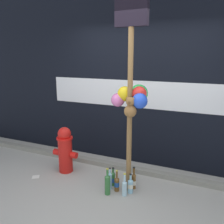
{
  "coord_description": "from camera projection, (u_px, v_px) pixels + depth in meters",
  "views": [
    {
      "loc": [
        1.11,
        -2.46,
        1.97
      ],
      "look_at": [
        -0.17,
        0.53,
        1.17
      ],
      "focal_mm": 37.98,
      "sensor_mm": 36.0,
      "label": 1
    }
  ],
  "objects": [
    {
      "name": "bottle_5",
      "position": [
        117.0,
        184.0,
        3.48
      ],
      "size": [
        0.07,
        0.07,
        0.33
      ],
      "color": "brown",
      "rests_on": "ground_plane"
    },
    {
      "name": "building_wall",
      "position": [
        144.0,
        77.0,
        4.12
      ],
      "size": [
        10.0,
        0.21,
        3.16
      ],
      "color": "black",
      "rests_on": "ground_plane"
    },
    {
      "name": "bottle_3",
      "position": [
        130.0,
        185.0,
        3.43
      ],
      "size": [
        0.08,
        0.08,
        0.3
      ],
      "color": "#93CCE0",
      "rests_on": "ground_plane"
    },
    {
      "name": "fire_hydrant",
      "position": [
        65.0,
        149.0,
        4.0
      ],
      "size": [
        0.44,
        0.27,
        0.79
      ],
      "color": "red",
      "rests_on": "ground_plane"
    },
    {
      "name": "litter_0",
      "position": [
        129.0,
        179.0,
        3.83
      ],
      "size": [
        0.1,
        0.1,
        0.01
      ],
      "primitive_type": "cube",
      "rotation": [
        0.0,
        0.0,
        0.7
      ],
      "color": "#8C99B2",
      "rests_on": "ground_plane"
    },
    {
      "name": "litter_2",
      "position": [
        36.0,
        177.0,
        3.89
      ],
      "size": [
        0.16,
        0.15,
        0.01
      ],
      "primitive_type": "cube",
      "rotation": [
        0.0,
        0.0,
        0.6
      ],
      "color": "silver",
      "rests_on": "ground_plane"
    },
    {
      "name": "bottle_6",
      "position": [
        124.0,
        187.0,
        3.36
      ],
      "size": [
        0.07,
        0.07,
        0.34
      ],
      "color": "#B2DBEA",
      "rests_on": "ground_plane"
    },
    {
      "name": "curb_strip",
      "position": [
        134.0,
        169.0,
        4.07
      ],
      "size": [
        8.0,
        0.12,
        0.08
      ],
      "primitive_type": "cube",
      "color": "gray",
      "rests_on": "ground_plane"
    },
    {
      "name": "bottle_4",
      "position": [
        134.0,
        181.0,
        3.54
      ],
      "size": [
        0.07,
        0.07,
        0.35
      ],
      "color": "brown",
      "rests_on": "ground_plane"
    },
    {
      "name": "ground_plane",
      "position": [
        108.0,
        209.0,
        3.1
      ],
      "size": [
        14.0,
        14.0,
        0.0
      ],
      "primitive_type": "plane",
      "color": "#9E9B93"
    },
    {
      "name": "bottle_1",
      "position": [
        110.0,
        180.0,
        3.52
      ],
      "size": [
        0.06,
        0.06,
        0.34
      ],
      "color": "#93CCE0",
      "rests_on": "ground_plane"
    },
    {
      "name": "bottle_0",
      "position": [
        107.0,
        184.0,
        3.38
      ],
      "size": [
        0.08,
        0.08,
        0.4
      ],
      "color": "#337038",
      "rests_on": "ground_plane"
    },
    {
      "name": "memorial_post",
      "position": [
        132.0,
        86.0,
        3.2
      ],
      "size": [
        0.55,
        0.51,
        2.66
      ],
      "color": "olive",
      "rests_on": "ground_plane"
    },
    {
      "name": "bottle_7",
      "position": [
        113.0,
        178.0,
        3.62
      ],
      "size": [
        0.07,
        0.07,
        0.29
      ],
      "color": "#337038",
      "rests_on": "ground_plane"
    },
    {
      "name": "bottle_2",
      "position": [
        129.0,
        173.0,
        3.73
      ],
      "size": [
        0.06,
        0.06,
        0.38
      ],
      "color": "silver",
      "rests_on": "ground_plane"
    }
  ]
}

